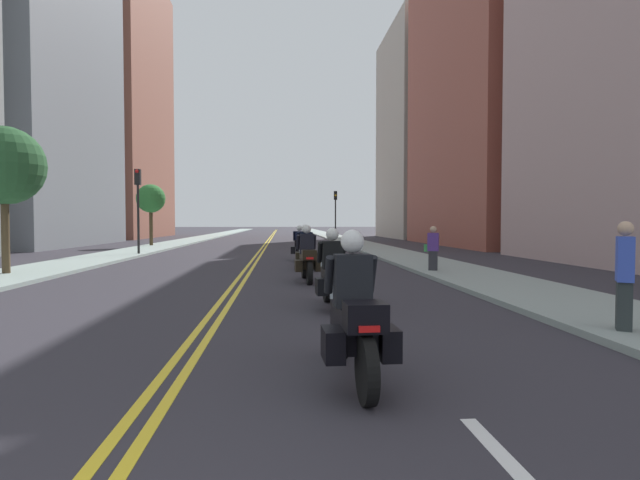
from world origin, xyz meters
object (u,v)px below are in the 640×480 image
at_px(motorcycle_2, 307,259).
at_px(pedestrian_1, 433,249).
at_px(motorcycle_0, 354,321).
at_px(motorcycle_4, 299,246).
at_px(motorcycle_3, 305,252).
at_px(motorcycle_1, 333,276).
at_px(street_tree_1, 4,166).
at_px(traffic_light_near, 138,196).
at_px(pedestrian_0, 624,278).
at_px(traffic_light_far, 335,206).
at_px(street_tree_0, 151,199).

relative_size(motorcycle_2, pedestrian_1, 1.43).
height_order(motorcycle_0, pedestrian_1, motorcycle_0).
distance_m(motorcycle_4, pedestrian_1, 7.58).
bearing_deg(pedestrian_1, motorcycle_3, 1.12).
relative_size(motorcycle_1, street_tree_1, 0.44).
bearing_deg(traffic_light_near, pedestrian_0, -57.21).
distance_m(motorcycle_0, motorcycle_3, 12.94).
distance_m(motorcycle_0, traffic_light_far, 40.82).
relative_size(motorcycle_0, motorcycle_3, 1.00).
bearing_deg(pedestrian_0, street_tree_1, 85.11).
distance_m(motorcycle_1, street_tree_0, 27.99).
bearing_deg(motorcycle_0, street_tree_1, 128.12).
height_order(motorcycle_1, motorcycle_4, motorcycle_1).
bearing_deg(motorcycle_3, motorcycle_0, -92.59).
height_order(motorcycle_1, street_tree_0, street_tree_0).
bearing_deg(motorcycle_0, motorcycle_1, 84.88).
bearing_deg(motorcycle_1, motorcycle_0, -96.17).
xyz_separation_m(motorcycle_0, pedestrian_0, (4.34, 1.77, 0.24)).
bearing_deg(traffic_light_far, motorcycle_0, -95.81).
relative_size(motorcycle_0, street_tree_1, 0.48).
distance_m(motorcycle_1, traffic_light_near, 18.68).
relative_size(pedestrian_0, street_tree_1, 0.37).
relative_size(motorcycle_2, traffic_light_near, 0.52).
bearing_deg(motorcycle_3, traffic_light_far, 79.40).
bearing_deg(street_tree_1, motorcycle_2, -12.23).
relative_size(motorcycle_4, street_tree_0, 0.49).
bearing_deg(street_tree_1, motorcycle_1, -34.13).
bearing_deg(pedestrian_1, motorcycle_1, 82.25).
bearing_deg(motorcycle_0, motorcycle_2, 88.23).
distance_m(motorcycle_1, motorcycle_2, 4.57).
relative_size(motorcycle_2, pedestrian_0, 1.31).
relative_size(motorcycle_0, motorcycle_2, 1.00).
bearing_deg(motorcycle_4, street_tree_0, 129.71).
xyz_separation_m(motorcycle_3, street_tree_0, (-9.97, 17.65, 2.68)).
distance_m(motorcycle_0, street_tree_0, 32.26).
bearing_deg(pedestrian_0, motorcycle_4, 44.97).
bearing_deg(motorcycle_1, pedestrian_1, 55.14).
height_order(motorcycle_4, pedestrian_1, pedestrian_1).
relative_size(traffic_light_near, traffic_light_far, 0.97).
bearing_deg(traffic_light_near, motorcycle_2, -55.88).
distance_m(pedestrian_0, street_tree_0, 32.23).
distance_m(motorcycle_2, street_tree_0, 23.69).
height_order(motorcycle_0, pedestrian_0, pedestrian_0).
distance_m(motorcycle_2, pedestrian_0, 8.64).
distance_m(motorcycle_2, motorcycle_3, 3.73).
xyz_separation_m(motorcycle_0, motorcycle_2, (-0.05, 9.20, -0.01)).
xyz_separation_m(motorcycle_2, street_tree_1, (-9.46, 2.05, 2.84)).
relative_size(pedestrian_1, street_tree_0, 0.37).
height_order(motorcycle_1, traffic_light_far, traffic_light_far).
bearing_deg(street_tree_0, traffic_light_near, -79.49).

